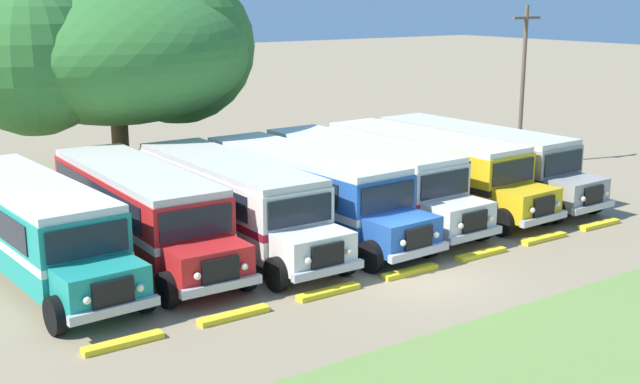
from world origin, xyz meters
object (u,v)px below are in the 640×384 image
parked_bus_slot_4 (363,175)px  parked_bus_slot_5 (428,165)px  parked_bus_slot_3 (306,187)px  utility_pole (523,82)px  parked_bus_slot_2 (231,197)px  broad_shade_tree (118,55)px  parked_bus_slot_0 (32,223)px  parked_bus_slot_1 (140,206)px  parked_bus_slot_6 (477,157)px

parked_bus_slot_4 → parked_bus_slot_5: (3.29, 0.02, 0.00)m
parked_bus_slot_3 → utility_pole: bearing=100.4°
parked_bus_slot_3 → parked_bus_slot_5: bearing=90.7°
parked_bus_slot_3 → utility_pole: utility_pole is taller
utility_pole → parked_bus_slot_2: bearing=-169.6°
parked_bus_slot_5 → utility_pole: utility_pole is taller
parked_bus_slot_4 → parked_bus_slot_5: bearing=88.8°
broad_shade_tree → parked_bus_slot_4: bearing=-61.6°
parked_bus_slot_3 → parked_bus_slot_5: 6.12m
parked_bus_slot_0 → parked_bus_slot_3: same height
parked_bus_slot_0 → utility_pole: utility_pole is taller
parked_bus_slot_4 → parked_bus_slot_3: bearing=-84.8°
parked_bus_slot_0 → parked_bus_slot_1: bearing=86.7°
parked_bus_slot_1 → parked_bus_slot_3: (5.97, -0.79, 0.00)m
parked_bus_slot_0 → parked_bus_slot_6: (18.32, -0.39, 0.00)m
parked_bus_slot_1 → parked_bus_slot_4: size_ratio=1.00×
parked_bus_slot_2 → parked_bus_slot_4: size_ratio=1.00×
parked_bus_slot_2 → parked_bus_slot_3: bearing=86.5°
parked_bus_slot_3 → parked_bus_slot_6: size_ratio=1.00×
parked_bus_slot_0 → parked_bus_slot_5: bearing=85.1°
broad_shade_tree → utility_pole: size_ratio=1.76×
parked_bus_slot_1 → utility_pole: 21.31m
parked_bus_slot_5 → utility_pole: size_ratio=1.40×
parked_bus_slot_0 → parked_bus_slot_3: bearing=81.9°
parked_bus_slot_0 → parked_bus_slot_4: size_ratio=1.00×
parked_bus_slot_3 → parked_bus_slot_4: (2.82, 0.34, 0.00)m
parked_bus_slot_5 → parked_bus_slot_0: bearing=-94.4°
parked_bus_slot_5 → parked_bus_slot_6: size_ratio=1.00×
parked_bus_slot_4 → parked_bus_slot_5: size_ratio=1.00×
parked_bus_slot_0 → parked_bus_slot_6: bearing=85.4°
parked_bus_slot_3 → broad_shade_tree: 11.66m
parked_bus_slot_2 → parked_bus_slot_3: same height
parked_bus_slot_1 → parked_bus_slot_5: bearing=89.0°
parked_bus_slot_6 → parked_bus_slot_5: bearing=-91.5°
parked_bus_slot_3 → parked_bus_slot_5: size_ratio=1.00×
parked_bus_slot_6 → parked_bus_slot_4: bearing=-91.6°
parked_bus_slot_4 → utility_pole: (12.19, 3.14, 2.56)m
broad_shade_tree → utility_pole: (17.70, -7.07, -1.60)m
parked_bus_slot_3 → broad_shade_tree: bearing=-168.3°
parked_bus_slot_2 → broad_shade_tree: broad_shade_tree is taller
parked_bus_slot_1 → broad_shade_tree: broad_shade_tree is taller
parked_bus_slot_2 → parked_bus_slot_4: (5.77, 0.14, 0.00)m
parked_bus_slot_2 → parked_bus_slot_5: (9.06, 0.17, 0.00)m
parked_bus_slot_0 → parked_bus_slot_2: bearing=81.5°
parked_bus_slot_1 → broad_shade_tree: 11.11m
parked_bus_slot_0 → broad_shade_tree: (6.70, 9.76, 4.17)m
parked_bus_slot_2 → parked_bus_slot_4: same height
parked_bus_slot_4 → parked_bus_slot_6: (6.11, 0.05, 0.00)m
parked_bus_slot_2 → parked_bus_slot_3: size_ratio=1.00×
parked_bus_slot_0 → parked_bus_slot_1: same height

